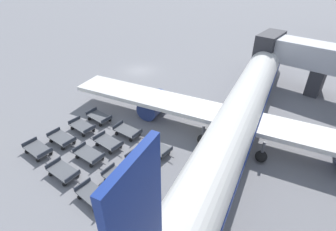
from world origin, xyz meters
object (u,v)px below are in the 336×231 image
baggage_dolly_row_far_col_b (128,131)px  baggage_dolly_row_far_col_c (157,148)px  baggage_dolly_row_mid_b_col_a (82,127)px  baggage_dolly_row_near_col_a (38,150)px  baggage_dolly_row_near_col_c (94,196)px  baggage_dolly_row_far_col_a (99,117)px  baggage_dolly_row_mid_a_col_b (89,155)px  baggage_dolly_row_near_col_b (63,172)px  baggage_dolly_row_mid_a_col_c (120,178)px  baggage_dolly_row_mid_b_col_b (108,143)px  baggage_dolly_row_mid_a_col_a (62,139)px  airplane (243,109)px  baggage_dolly_row_mid_b_col_c (142,161)px

baggage_dolly_row_far_col_b → baggage_dolly_row_far_col_c: (3.88, -0.56, 0.00)m
baggage_dolly_row_mid_b_col_a → baggage_dolly_row_near_col_a: bearing=-97.2°
baggage_dolly_row_far_col_b → baggage_dolly_row_far_col_c: same height
baggage_dolly_row_near_col_c → baggage_dolly_row_far_col_a: bearing=133.0°
baggage_dolly_row_mid_a_col_b → baggage_dolly_row_near_col_b: bearing=-94.6°
baggage_dolly_row_near_col_b → baggage_dolly_row_far_col_b: bearing=83.7°
baggage_dolly_row_mid_b_col_a → baggage_dolly_row_far_col_a: size_ratio=1.00×
baggage_dolly_row_far_col_a → baggage_dolly_row_far_col_c: 8.19m
baggage_dolly_row_mid_a_col_b → baggage_dolly_row_mid_a_col_c: bearing=-9.4°
baggage_dolly_row_near_col_a → baggage_dolly_row_near_col_b: same height
baggage_dolly_row_mid_b_col_b → baggage_dolly_row_near_col_b: bearing=-95.4°
baggage_dolly_row_near_col_b → baggage_dolly_row_far_col_a: same height
baggage_dolly_row_far_col_a → baggage_dolly_row_far_col_b: (4.26, -0.34, 0.00)m
baggage_dolly_row_near_col_b → baggage_dolly_row_far_col_c: same height
baggage_dolly_row_near_col_c → baggage_dolly_row_mid_a_col_c: same height
baggage_dolly_row_mid_a_col_a → baggage_dolly_row_far_col_b: same height
baggage_dolly_row_near_col_b → baggage_dolly_row_far_col_a: bearing=114.9°
baggage_dolly_row_near_col_c → baggage_dolly_row_mid_b_col_a: bearing=143.0°
baggage_dolly_row_far_col_c → airplane: bearing=52.5°
baggage_dolly_row_near_col_a → baggage_dolly_row_near_col_c: size_ratio=1.00×
airplane → baggage_dolly_row_mid_b_col_a: airplane is taller
baggage_dolly_row_near_col_b → baggage_dolly_row_mid_a_col_a: bearing=142.8°
baggage_dolly_row_mid_a_col_a → baggage_dolly_row_far_col_a: size_ratio=1.00×
baggage_dolly_row_mid_a_col_b → baggage_dolly_row_near_col_c: bearing=-39.4°
baggage_dolly_row_near_col_a → baggage_dolly_row_far_col_a: 6.92m
baggage_dolly_row_mid_a_col_a → baggage_dolly_row_mid_b_col_a: same height
baggage_dolly_row_mid_a_col_c → baggage_dolly_row_far_col_b: (-3.56, 5.21, 0.00)m
baggage_dolly_row_mid_a_col_a → baggage_dolly_row_mid_b_col_b: size_ratio=1.00×
baggage_dolly_row_near_col_b → baggage_dolly_row_mid_a_col_c: same height
baggage_dolly_row_mid_a_col_c → baggage_dolly_row_mid_b_col_b: 4.82m
baggage_dolly_row_near_col_b → baggage_dolly_row_mid_a_col_a: (-3.70, 2.81, 0.00)m
baggage_dolly_row_mid_b_col_b → baggage_dolly_row_mid_b_col_c: 4.19m
baggage_dolly_row_mid_a_col_b → baggage_dolly_row_near_col_a: bearing=-155.6°
baggage_dolly_row_near_col_a → baggage_dolly_row_far_col_c: bearing=33.9°
airplane → baggage_dolly_row_near_col_a: bearing=-137.8°
baggage_dolly_row_near_col_a → baggage_dolly_row_mid_a_col_c: bearing=8.8°
baggage_dolly_row_near_col_b → baggage_dolly_row_mid_b_col_c: size_ratio=0.99×
baggage_dolly_row_mid_a_col_a → baggage_dolly_row_mid_a_col_c: bearing=-6.3°
baggage_dolly_row_mid_a_col_a → baggage_dolly_row_far_col_c: 9.17m
baggage_dolly_row_near_col_a → baggage_dolly_row_far_col_b: 8.24m
baggage_dolly_row_far_col_b → airplane: bearing=34.6°
baggage_dolly_row_near_col_c → baggage_dolly_row_mid_a_col_a: size_ratio=1.01×
baggage_dolly_row_mid_a_col_c → baggage_dolly_row_mid_b_col_c: (0.29, 2.49, 0.00)m
baggage_dolly_row_near_col_a → baggage_dolly_row_mid_b_col_a: same height
baggage_dolly_row_near_col_a → baggage_dolly_row_mid_b_col_c: (8.85, 3.82, 0.00)m
baggage_dolly_row_near_col_a → baggage_dolly_row_far_col_a: size_ratio=1.00×
airplane → baggage_dolly_row_mid_b_col_c: size_ratio=12.53×
baggage_dolly_row_near_col_c → baggage_dolly_row_mid_b_col_c: same height
baggage_dolly_row_mid_b_col_c → baggage_dolly_row_far_col_b: size_ratio=1.01×
airplane → baggage_dolly_row_mid_a_col_a: size_ratio=12.61×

